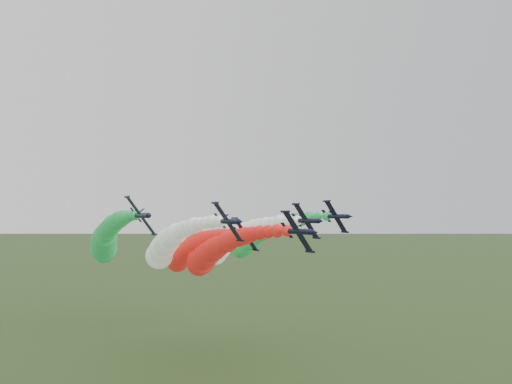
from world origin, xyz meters
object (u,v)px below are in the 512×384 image
at_px(jet_lead, 211,254).
at_px(jet_outer_right, 255,238).
at_px(jet_inner_left, 166,246).
at_px(jet_outer_left, 106,241).
at_px(jet_trail, 186,252).
at_px(jet_inner_right, 228,243).

height_order(jet_lead, jet_outer_right, jet_outer_right).
relative_size(jet_lead, jet_inner_left, 0.99).
xyz_separation_m(jet_outer_left, jet_trail, (24.78, 3.51, -4.23)).
xyz_separation_m(jet_inner_left, jet_outer_left, (-13.96, 8.32, 1.30)).
bearing_deg(jet_inner_right, jet_inner_left, 178.96).
bearing_deg(jet_outer_left, jet_lead, -42.27).
distance_m(jet_lead, jet_outer_left, 29.42).
distance_m(jet_lead, jet_inner_right, 15.66).
relative_size(jet_lead, jet_outer_left, 1.00).
bearing_deg(jet_trail, jet_lead, -97.68).
bearing_deg(jet_trail, jet_outer_left, -171.94).
xyz_separation_m(jet_inner_right, jet_outer_right, (11.91, 4.82, 0.77)).
bearing_deg(jet_outer_right, jet_outer_left, 175.08).
bearing_deg(jet_inner_right, jet_outer_left, 165.13).
height_order(jet_lead, jet_inner_left, jet_inner_left).
relative_size(jet_lead, jet_inner_right, 1.00).
xyz_separation_m(jet_outer_right, jet_trail, (-19.74, 7.34, -3.85)).
height_order(jet_inner_left, jet_inner_right, jet_inner_left).
relative_size(jet_outer_left, jet_outer_right, 1.00).
distance_m(jet_lead, jet_outer_right, 27.95).
bearing_deg(jet_outer_right, jet_inner_left, -171.65).
bearing_deg(jet_inner_left, jet_lead, -55.91).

